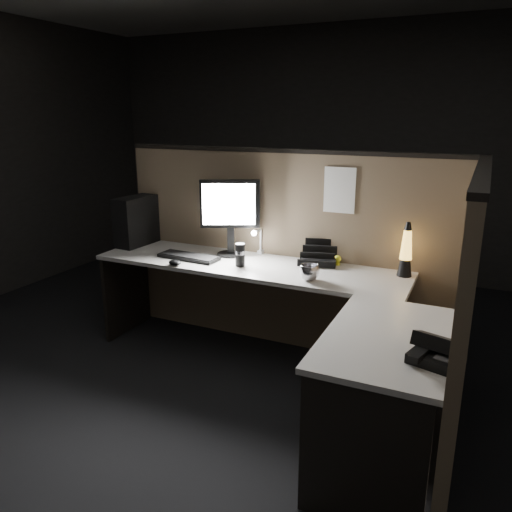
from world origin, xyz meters
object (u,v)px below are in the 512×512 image
at_px(keyboard, 189,257).
at_px(desk_phone, 436,352).
at_px(monitor, 230,210).
at_px(pc_tower, 136,221).
at_px(lava_lamp, 406,254).

distance_m(keyboard, desk_phone, 2.06).
bearing_deg(monitor, keyboard, -161.54).
distance_m(monitor, desk_phone, 2.00).
bearing_deg(pc_tower, lava_lamp, 5.97).
relative_size(lava_lamp, desk_phone, 1.47).
bearing_deg(desk_phone, pc_tower, 172.36).
bearing_deg(desk_phone, lava_lamp, 121.47).
bearing_deg(monitor, lava_lamp, -23.59).
relative_size(monitor, lava_lamp, 1.56).
bearing_deg(monitor, pc_tower, 158.27).
height_order(monitor, lava_lamp, monitor).
bearing_deg(pc_tower, monitor, 7.10).
xyz_separation_m(keyboard, desk_phone, (1.85, -0.92, 0.04)).
xyz_separation_m(lava_lamp, desk_phone, (0.32, -1.17, -0.11)).
bearing_deg(keyboard, desk_phone, -22.85).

